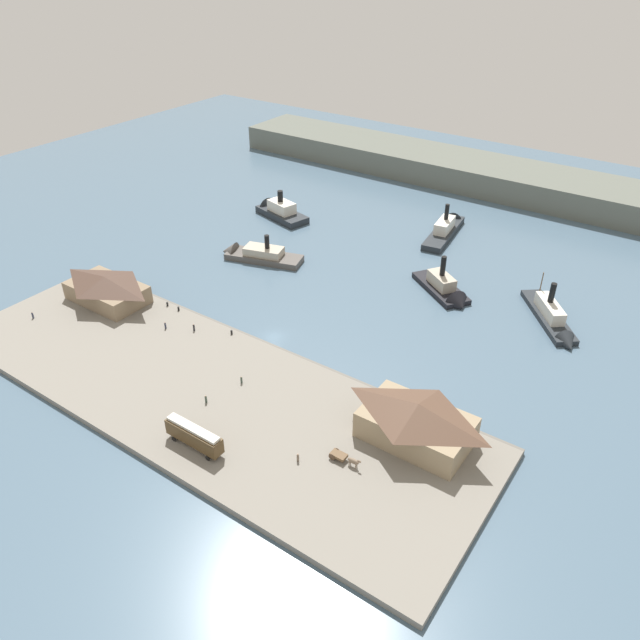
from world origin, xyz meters
The scene contains 22 objects.
ground_plane centered at (0.00, 0.00, 0.00)m, with size 320.00×320.00×0.00m, color slate.
quay_promenade centered at (0.00, -22.00, 0.60)m, with size 110.00×36.00×1.20m, color gray.
seawall_edge centered at (0.00, -3.60, 0.50)m, with size 110.00×0.80×1.00m, color #666159.
ferry_shed_west_terminal centered at (-39.01, -11.12, 4.30)m, with size 18.29×10.96×6.10m.
ferry_shed_central_terminal centered at (39.06, -11.37, 4.97)m, with size 18.06×11.45×7.42m.
street_tram centered at (10.46, -33.62, 3.66)m, with size 10.93×2.46×4.19m.
horse_cart centered at (32.26, -22.57, 2.12)m, with size 5.55×1.68×1.87m.
pedestrian_near_east_shed centered at (5.68, -16.69, 1.89)m, with size 0.38×0.38×1.52m.
pedestrian_near_west_shed centered at (4.19, -24.56, 1.94)m, with size 0.40×0.40×1.62m.
pedestrian_by_tram centered at (-14.16, -9.03, 1.95)m, with size 0.41×0.41×1.65m.
pedestrian_walking_east centered at (-46.39, -25.50, 1.90)m, with size 0.38×0.38×1.54m.
pedestrian_at_waters_edge centered at (26.18, -26.65, 1.91)m, with size 0.39×0.39×1.57m.
pedestrian_near_cart centered at (-19.73, -11.87, 1.92)m, with size 0.39×0.39×1.57m.
mooring_post_center_east centered at (-26.25, -5.20, 1.65)m, with size 0.44×0.44×0.90m, color black.
mooring_post_west centered at (-22.76, -5.16, 1.65)m, with size 0.44×0.44×0.90m, color black.
mooring_post_east centered at (-6.82, -5.47, 1.65)m, with size 0.44×0.44×0.90m, color black.
ferry_near_quay centered at (-26.75, 25.58, 1.28)m, with size 22.49×11.89×9.23m.
ferry_mid_harbor centered at (7.16, 69.24, 1.52)m, with size 8.73×26.17×10.62m.
ferry_moored_west centered at (22.34, 36.73, 1.27)m, with size 18.59×15.44×11.18m.
ferry_outer_harbor centered at (46.74, 38.16, 1.37)m, with size 18.26×21.25×10.14m.
ferry_departing_north centered at (-39.36, 51.32, 1.72)m, with size 19.90×10.99×10.33m.
far_headland centered at (0.00, 110.00, 4.00)m, with size 180.00×24.00×8.00m, color #60665B.
Camera 1 is at (69.29, -82.33, 73.02)m, focal length 34.54 mm.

